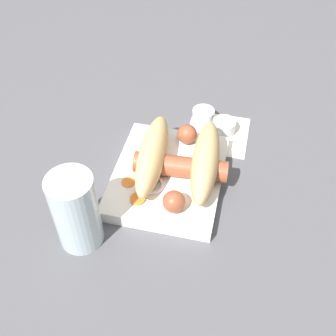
{
  "coord_description": "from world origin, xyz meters",
  "views": [
    {
      "loc": [
        0.47,
        0.11,
        0.55
      ],
      "look_at": [
        0.0,
        0.0,
        0.03
      ],
      "focal_mm": 45.0,
      "sensor_mm": 36.0,
      "label": 1
    }
  ],
  "objects_px": {
    "food_tray": "(168,177)",
    "condiment_cup_far": "(203,117)",
    "condiment_cup_near": "(224,128)",
    "sausage": "(181,165)",
    "bread_roll": "(179,158)",
    "drink_glass": "(76,211)"
  },
  "relations": [
    {
      "from": "food_tray",
      "to": "condiment_cup_far",
      "type": "distance_m",
      "value": 0.17
    },
    {
      "from": "condiment_cup_near",
      "to": "condiment_cup_far",
      "type": "relative_size",
      "value": 1.0
    },
    {
      "from": "sausage",
      "to": "condiment_cup_near",
      "type": "distance_m",
      "value": 0.15
    },
    {
      "from": "bread_roll",
      "to": "sausage",
      "type": "distance_m",
      "value": 0.01
    },
    {
      "from": "drink_glass",
      "to": "condiment_cup_near",
      "type": "bearing_deg",
      "value": 148.02
    },
    {
      "from": "sausage",
      "to": "condiment_cup_near",
      "type": "bearing_deg",
      "value": 158.85
    },
    {
      "from": "sausage",
      "to": "drink_glass",
      "type": "bearing_deg",
      "value": -40.55
    },
    {
      "from": "bread_roll",
      "to": "food_tray",
      "type": "bearing_deg",
      "value": -62.3
    },
    {
      "from": "sausage",
      "to": "food_tray",
      "type": "bearing_deg",
      "value": -80.95
    },
    {
      "from": "bread_roll",
      "to": "drink_glass",
      "type": "height_order",
      "value": "drink_glass"
    },
    {
      "from": "bread_roll",
      "to": "condiment_cup_near",
      "type": "relative_size",
      "value": 4.48
    },
    {
      "from": "food_tray",
      "to": "condiment_cup_near",
      "type": "relative_size",
      "value": 5.04
    },
    {
      "from": "bread_roll",
      "to": "condiment_cup_far",
      "type": "relative_size",
      "value": 4.48
    },
    {
      "from": "food_tray",
      "to": "condiment_cup_far",
      "type": "xyz_separation_m",
      "value": [
        -0.17,
        0.03,
        0.0
      ]
    },
    {
      "from": "condiment_cup_far",
      "to": "bread_roll",
      "type": "bearing_deg",
      "value": -5.73
    },
    {
      "from": "bread_roll",
      "to": "condiment_cup_near",
      "type": "height_order",
      "value": "bread_roll"
    },
    {
      "from": "food_tray",
      "to": "condiment_cup_near",
      "type": "height_order",
      "value": "condiment_cup_near"
    },
    {
      "from": "drink_glass",
      "to": "bread_roll",
      "type": "bearing_deg",
      "value": 141.61
    },
    {
      "from": "bread_roll",
      "to": "condiment_cup_far",
      "type": "distance_m",
      "value": 0.17
    },
    {
      "from": "condiment_cup_near",
      "to": "drink_glass",
      "type": "height_order",
      "value": "drink_glass"
    },
    {
      "from": "condiment_cup_far",
      "to": "drink_glass",
      "type": "bearing_deg",
      "value": -23.57
    },
    {
      "from": "sausage",
      "to": "condiment_cup_near",
      "type": "height_order",
      "value": "sausage"
    }
  ]
}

